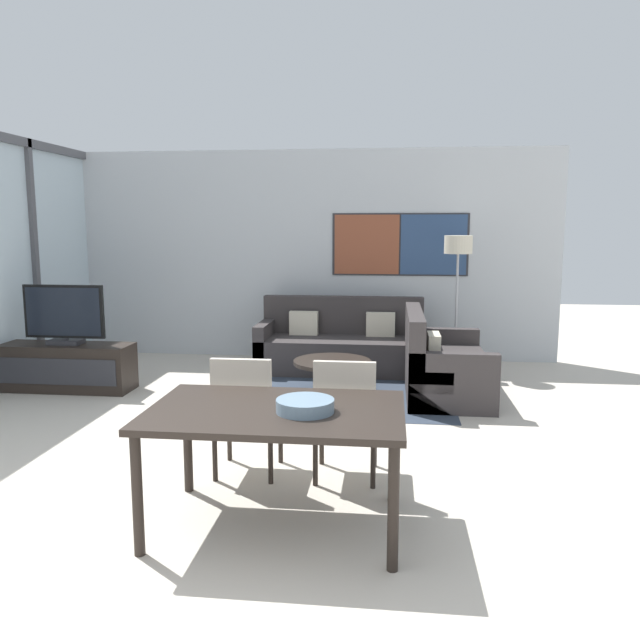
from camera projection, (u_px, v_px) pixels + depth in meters
ground_plane at (139, 574)px, 3.24m from camera, size 24.00×24.00×0.00m
wall_back at (301, 255)px, 8.46m from camera, size 6.97×0.09×2.80m
area_rug at (332, 394)px, 6.69m from camera, size 2.53×1.84×0.01m
tv_console at (67, 367)px, 6.85m from camera, size 1.44×0.45×0.51m
television at (64, 316)px, 6.77m from camera, size 0.90×0.20×0.65m
sofa_main at (341, 347)px, 7.84m from camera, size 2.05×0.86×0.90m
sofa_side at (438, 368)px, 6.68m from camera, size 0.86×1.59×0.90m
coffee_table at (332, 369)px, 6.65m from camera, size 0.83×0.83×0.38m
dining_table at (276, 420)px, 3.67m from camera, size 1.50×0.97×0.73m
dining_chair_left at (246, 407)px, 4.45m from camera, size 0.46×0.46×0.89m
dining_chair_centre at (346, 410)px, 4.37m from camera, size 0.46×0.46×0.89m
fruit_bowl at (305, 405)px, 3.58m from camera, size 0.34×0.34×0.08m
floor_lamp at (458, 256)px, 7.59m from camera, size 0.34×0.34×1.68m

